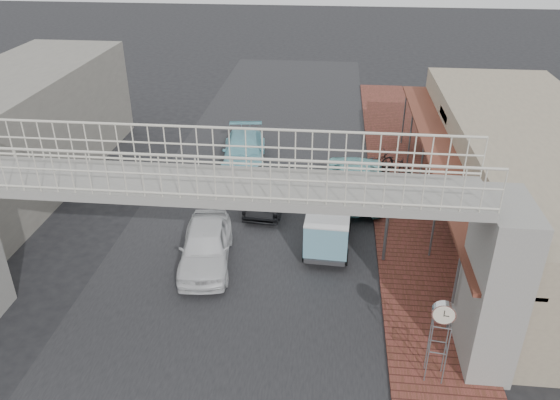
% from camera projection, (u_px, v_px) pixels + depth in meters
% --- Properties ---
extents(ground, '(120.00, 120.00, 0.00)m').
position_uv_depth(ground, '(240.00, 262.00, 19.88)').
color(ground, black).
rests_on(ground, ground).
extents(road_strip, '(10.00, 60.00, 0.01)m').
position_uv_depth(road_strip, '(240.00, 262.00, 19.88)').
color(road_strip, black).
rests_on(road_strip, ground).
extents(sidewalk, '(3.00, 40.00, 0.10)m').
position_uv_depth(sidewalk, '(412.00, 228.00, 21.91)').
color(sidewalk, brown).
rests_on(sidewalk, ground).
extents(shophouse_row, '(7.20, 18.00, 4.00)m').
position_uv_depth(shophouse_row, '(530.00, 178.00, 21.46)').
color(shophouse_row, gray).
rests_on(shophouse_row, ground).
extents(footbridge, '(16.40, 2.40, 6.34)m').
position_uv_depth(footbridge, '(212.00, 249.00, 14.87)').
color(footbridge, gray).
rests_on(footbridge, ground).
extents(building_far_left, '(5.00, 14.00, 5.00)m').
position_uv_depth(building_far_left, '(23.00, 128.00, 24.95)').
color(building_far_left, gray).
rests_on(building_far_left, ground).
extents(white_hatchback, '(2.27, 4.52, 1.48)m').
position_uv_depth(white_hatchback, '(206.00, 246.00, 19.49)').
color(white_hatchback, white).
rests_on(white_hatchback, ground).
extents(dark_sedan, '(1.73, 4.23, 1.36)m').
position_uv_depth(dark_sedan, '(269.00, 191.00, 23.42)').
color(dark_sedan, black).
rests_on(dark_sedan, ground).
extents(angkot_curb, '(2.66, 5.49, 1.51)m').
position_uv_depth(angkot_curb, '(354.00, 179.00, 24.22)').
color(angkot_curb, '#6EBCBE').
rests_on(angkot_curb, ground).
extents(angkot_far, '(2.60, 5.23, 1.46)m').
position_uv_depth(angkot_far, '(244.00, 151.00, 27.11)').
color(angkot_far, '#77C0CE').
rests_on(angkot_far, ground).
extents(angkot_van, '(1.79, 3.61, 1.73)m').
position_uv_depth(angkot_van, '(329.00, 221.00, 20.33)').
color(angkot_van, black).
rests_on(angkot_van, ground).
extents(motorcycle_near, '(1.97, 1.35, 0.98)m').
position_uv_depth(motorcycle_near, '(376.00, 161.00, 26.37)').
color(motorcycle_near, black).
rests_on(motorcycle_near, sidewalk).
extents(motorcycle_far, '(1.57, 0.85, 0.91)m').
position_uv_depth(motorcycle_far, '(395.00, 166.00, 25.95)').
color(motorcycle_far, black).
rests_on(motorcycle_far, sidewalk).
extents(street_clock, '(0.64, 0.54, 2.51)m').
position_uv_depth(street_clock, '(443.00, 316.00, 13.92)').
color(street_clock, '#59595B').
rests_on(street_clock, sidewalk).
extents(arrow_sign, '(2.08, 1.36, 3.47)m').
position_uv_depth(arrow_sign, '(415.00, 190.00, 18.59)').
color(arrow_sign, '#59595B').
rests_on(arrow_sign, sidewalk).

